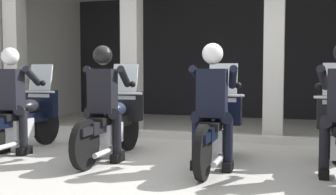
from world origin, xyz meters
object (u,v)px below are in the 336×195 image
at_px(police_officer_center_left, 104,93).
at_px(police_officer_center_right, 213,95).
at_px(police_officer_far_left, 12,91).
at_px(motorcycle_center_left, 113,123).
at_px(motorcycle_center_right, 217,127).
at_px(motorcycle_far_left, 25,119).

relative_size(police_officer_center_left, police_officer_center_right, 1.00).
bearing_deg(police_officer_far_left, motorcycle_center_left, 10.49).
distance_m(police_officer_far_left, police_officer_center_left, 1.52).
height_order(police_officer_far_left, motorcycle_center_right, police_officer_far_left).
xyz_separation_m(motorcycle_center_right, police_officer_center_right, (-0.00, -0.28, 0.44)).
xyz_separation_m(police_officer_center_left, motorcycle_center_right, (1.52, 0.24, -0.44)).
distance_m(motorcycle_far_left, motorcycle_center_left, 1.52).
bearing_deg(police_officer_center_left, motorcycle_center_left, 98.66).
relative_size(police_officer_far_left, motorcycle_center_left, 0.78).
distance_m(motorcycle_far_left, police_officer_center_left, 1.61).
distance_m(police_officer_far_left, motorcycle_center_right, 3.08).
xyz_separation_m(motorcycle_center_left, police_officer_center_right, (1.52, -0.33, 0.44)).
bearing_deg(motorcycle_center_left, police_officer_far_left, -161.70).
xyz_separation_m(motorcycle_far_left, motorcycle_center_left, (1.52, -0.03, 0.00)).
distance_m(motorcycle_center_left, motorcycle_center_right, 1.52).
height_order(motorcycle_far_left, police_officer_far_left, police_officer_far_left).
height_order(motorcycle_center_left, motorcycle_center_right, same).
height_order(motorcycle_far_left, police_officer_center_right, police_officer_center_right).
height_order(police_officer_far_left, police_officer_center_left, same).
bearing_deg(police_officer_center_right, motorcycle_center_right, 90.69).
height_order(police_officer_far_left, police_officer_center_right, same).
bearing_deg(motorcycle_center_right, motorcycle_center_left, 179.37).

